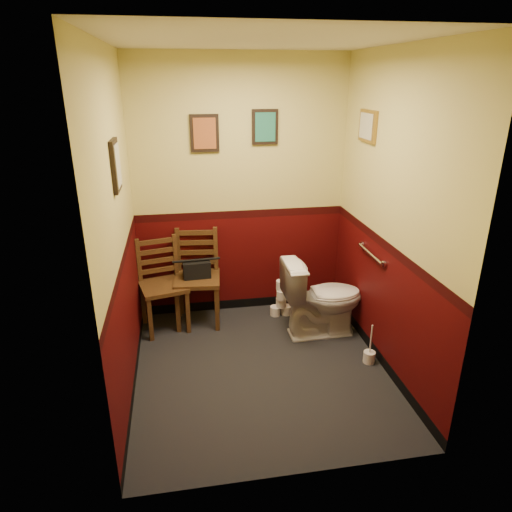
% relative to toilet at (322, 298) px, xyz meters
% --- Properties ---
extents(floor, '(2.20, 2.40, 0.00)m').
position_rel_toilet_xyz_m(floor, '(-0.72, -0.52, -0.40)').
color(floor, black).
rests_on(floor, ground).
extents(ceiling, '(2.20, 2.40, 0.00)m').
position_rel_toilet_xyz_m(ceiling, '(-0.72, -0.52, 2.30)').
color(ceiling, silver).
rests_on(ceiling, ground).
extents(wall_back, '(2.20, 0.00, 2.70)m').
position_rel_toilet_xyz_m(wall_back, '(-0.72, 0.68, 0.95)').
color(wall_back, '#3B0506').
rests_on(wall_back, ground).
extents(wall_front, '(2.20, 0.00, 2.70)m').
position_rel_toilet_xyz_m(wall_front, '(-0.72, -1.72, 0.95)').
color(wall_front, '#3B0506').
rests_on(wall_front, ground).
extents(wall_left, '(0.00, 2.40, 2.70)m').
position_rel_toilet_xyz_m(wall_left, '(-1.82, -0.52, 0.95)').
color(wall_left, '#3B0506').
rests_on(wall_left, ground).
extents(wall_right, '(0.00, 2.40, 2.70)m').
position_rel_toilet_xyz_m(wall_right, '(0.38, -0.52, 0.95)').
color(wall_right, '#3B0506').
rests_on(wall_right, ground).
extents(grab_bar, '(0.05, 0.56, 0.06)m').
position_rel_toilet_xyz_m(grab_bar, '(0.35, -0.27, 0.55)').
color(grab_bar, silver).
rests_on(grab_bar, wall_right).
extents(framed_print_back_a, '(0.28, 0.04, 0.36)m').
position_rel_toilet_xyz_m(framed_print_back_a, '(-1.07, 0.66, 1.55)').
color(framed_print_back_a, black).
rests_on(framed_print_back_a, wall_back).
extents(framed_print_back_b, '(0.26, 0.04, 0.34)m').
position_rel_toilet_xyz_m(framed_print_back_b, '(-0.47, 0.66, 1.60)').
color(framed_print_back_b, black).
rests_on(framed_print_back_b, wall_back).
extents(framed_print_left, '(0.04, 0.30, 0.38)m').
position_rel_toilet_xyz_m(framed_print_left, '(-1.80, -0.42, 1.45)').
color(framed_print_left, black).
rests_on(framed_print_left, wall_left).
extents(framed_print_right, '(0.04, 0.34, 0.28)m').
position_rel_toilet_xyz_m(framed_print_right, '(0.36, 0.08, 1.65)').
color(framed_print_right, olive).
rests_on(framed_print_right, wall_right).
extents(toilet, '(0.82, 0.47, 0.79)m').
position_rel_toilet_xyz_m(toilet, '(0.00, 0.00, 0.00)').
color(toilet, white).
rests_on(toilet, floor).
extents(toilet_brush, '(0.11, 0.11, 0.39)m').
position_rel_toilet_xyz_m(toilet_brush, '(0.29, -0.59, -0.33)').
color(toilet_brush, silver).
rests_on(toilet_brush, floor).
extents(chair_left, '(0.53, 0.53, 0.95)m').
position_rel_toilet_xyz_m(chair_left, '(-1.58, 0.42, 0.08)').
color(chair_left, '#563619').
rests_on(chair_left, floor).
extents(chair_right, '(0.51, 0.51, 0.99)m').
position_rel_toilet_xyz_m(chair_right, '(-1.22, 0.49, 0.10)').
color(chair_right, '#563619').
rests_on(chair_right, floor).
extents(handbag, '(0.29, 0.16, 0.20)m').
position_rel_toilet_xyz_m(handbag, '(-1.22, 0.45, 0.21)').
color(handbag, black).
rests_on(handbag, chair_right).
extents(tp_stack, '(0.24, 0.14, 0.41)m').
position_rel_toilet_xyz_m(tp_stack, '(-0.32, 0.43, -0.22)').
color(tp_stack, silver).
rests_on(tp_stack, floor).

